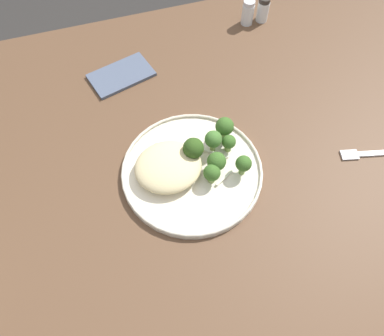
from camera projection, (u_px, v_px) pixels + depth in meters
The scene contains 23 objects.
ground at pixel (196, 258), 1.41m from camera, with size 6.00×6.00×0.00m, color #2D2B28.
wooden_dining_table at pixel (199, 172), 0.85m from camera, with size 1.40×1.00×0.74m.
dinner_plate at pixel (192, 171), 0.75m from camera, with size 0.29×0.29×0.02m.
noodle_bed at pixel (168, 167), 0.73m from camera, with size 0.14×0.12×0.04m.
seared_scallop_half_hidden at pixel (161, 170), 0.73m from camera, with size 0.03×0.03×0.01m.
seared_scallop_tiny_bay at pixel (190, 158), 0.75m from camera, with size 0.02×0.02×0.02m.
seared_scallop_on_noodles at pixel (158, 149), 0.76m from camera, with size 0.02×0.02×0.01m.
seared_scallop_front_small at pixel (168, 182), 0.72m from camera, with size 0.04×0.04×0.01m.
broccoli_floret_center_pile at pixel (193, 149), 0.72m from camera, with size 0.04×0.04×0.06m.
broccoli_floret_right_tilted at pixel (225, 127), 0.76m from camera, with size 0.04×0.04×0.06m.
broccoli_floret_tall_stalk at pixel (217, 162), 0.72m from camera, with size 0.04×0.04×0.05m.
broccoli_floret_near_rim at pixel (229, 142), 0.75m from camera, with size 0.03×0.03×0.04m.
broccoli_floret_left_leaning at pixel (213, 140), 0.74m from camera, with size 0.04×0.04×0.06m.
broccoli_floret_split_head at pixel (210, 174), 0.71m from camera, with size 0.03×0.03×0.05m.
broccoli_floret_rear_charred at pixel (243, 164), 0.71m from camera, with size 0.03×0.03×0.05m.
onion_sliver_short_strip at pixel (195, 153), 0.76m from camera, with size 0.04×0.01×0.00m, color silver.
onion_sliver_pale_crescent at pixel (220, 160), 0.75m from camera, with size 0.05×0.01×0.00m, color silver.
onion_sliver_long_sliver at pixel (224, 178), 0.73m from camera, with size 0.05×0.01×0.00m, color silver.
onion_sliver_curled_piece at pixel (209, 151), 0.76m from camera, with size 0.04×0.01×0.00m, color silver.
dinner_fork at pixel (380, 153), 0.78m from camera, with size 0.18×0.06×0.00m.
folded_napkin at pixel (121, 75), 0.89m from camera, with size 0.15×0.09×0.01m, color #4C566B.
salt_shaker at pixel (248, 13), 0.97m from camera, with size 0.03×0.03×0.07m.
pepper_shaker at pixel (263, 9), 0.98m from camera, with size 0.03×0.03×0.07m.
Camera 1 is at (-0.14, -0.40, 1.39)m, focal length 33.96 mm.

